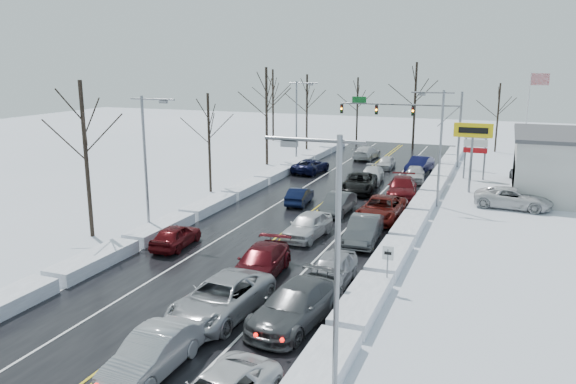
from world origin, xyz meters
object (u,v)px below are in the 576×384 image
at_px(oncoming_car_0, 300,204).
at_px(flagpole, 529,112).
at_px(tires_plus_sign, 473,135).
at_px(traffic_signal_mast, 412,114).

bearing_deg(oncoming_car_0, flagpole, -131.17).
relative_size(tires_plus_sign, oncoming_car_0, 1.48).
xyz_separation_m(tires_plus_sign, oncoming_car_0, (-12.30, -9.21, -4.99)).
height_order(traffic_signal_mast, flagpole, flagpole).
relative_size(traffic_signal_mast, tires_plus_sign, 2.21).
xyz_separation_m(tires_plus_sign, flagpole, (4.67, 14.01, 0.93)).
distance_m(tires_plus_sign, oncoming_car_0, 16.15).
bearing_deg(flagpole, oncoming_car_0, -126.17).
height_order(traffic_signal_mast, tires_plus_sign, traffic_signal_mast).
xyz_separation_m(traffic_signal_mast, oncoming_car_0, (-5.25, -21.20, -5.48)).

